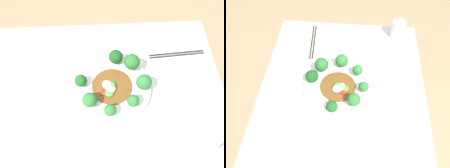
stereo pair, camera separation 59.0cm
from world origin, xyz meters
The scene contains 12 objects.
ground_plane centered at (0.00, 0.00, 0.00)m, with size 8.00×8.00×0.00m, color #9E8460.
table centered at (0.00, 0.00, 0.36)m, with size 0.90×0.70×0.72m.
plate centered at (0.03, 0.02, 0.73)m, with size 0.29×0.29×0.02m.
broccoli_north centered at (0.05, 0.13, 0.77)m, with size 0.05×0.05×0.06m.
broccoli_south centered at (0.02, -0.09, 0.77)m, with size 0.04×0.04×0.05m.
broccoli_southwest centered at (-0.05, -0.05, 0.78)m, with size 0.05×0.05×0.06m.
broccoli_east centered at (0.14, 0.01, 0.77)m, with size 0.06×0.06×0.06m.
broccoli_northeast centered at (0.11, 0.09, 0.78)m, with size 0.06×0.06×0.07m.
broccoli_southeast centered at (0.10, -0.06, 0.77)m, with size 0.04×0.04×0.06m.
broccoli_west centered at (-0.08, 0.03, 0.77)m, with size 0.05×0.05×0.05m.
stirfry_center centered at (0.02, 0.01, 0.75)m, with size 0.15×0.15×0.02m.
chopsticks centered at (0.30, 0.17, 0.72)m, with size 0.23×0.03×0.01m.
Camera 1 is at (0.01, -0.36, 1.45)m, focal length 35.00 mm.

